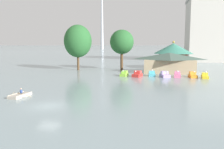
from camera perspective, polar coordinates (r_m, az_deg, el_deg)
ground_plane at (r=30.00m, az=-14.76°, el=-7.22°), size 2000.00×2000.00×0.00m
rowboat_with_rower at (r=36.16m, az=-20.95°, el=-4.62°), size 3.35×3.73×1.45m
pedal_boat_lime at (r=55.38m, az=2.93°, el=0.15°), size 1.80×3.02×1.44m
pedal_boat_red at (r=54.31m, az=6.04°, el=0.03°), size 2.37×3.19×1.50m
pedal_boat_cyan at (r=56.08m, az=9.43°, el=0.13°), size 1.64×2.55×1.60m
pedal_boat_lavender at (r=54.76m, az=12.40°, el=-0.06°), size 2.42×3.19×1.52m
pedal_boat_pink at (r=55.08m, az=15.23°, el=-0.08°), size 1.57×2.72×1.59m
pedal_boat_orange at (r=55.63m, az=18.57°, el=-0.16°), size 1.82×2.54×1.55m
pedal_boat_yellow at (r=55.41m, az=21.15°, el=-0.33°), size 1.59×3.03×1.69m
boathouse at (r=62.63m, az=13.39°, el=2.82°), size 13.33×8.12×5.11m
green_roof_pavilion at (r=74.28m, az=14.30°, el=4.78°), size 11.56×11.56×8.20m
shoreline_tree_tall_left at (r=68.10m, az=-8.10°, el=7.82°), size 7.69×7.69×12.59m
shoreline_tree_mid at (r=67.64m, az=2.34°, el=7.69°), size 6.62×6.62×11.25m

